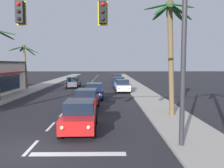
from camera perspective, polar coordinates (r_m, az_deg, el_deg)
ground_plane at (r=11.46m, az=-19.05°, el=-14.51°), size 220.00×220.00×0.00m
sidewalk_right at (r=30.79m, az=7.25°, el=-2.06°), size 3.20×110.00×0.14m
sidewalk_left at (r=32.50m, az=-21.15°, el=-1.99°), size 3.20×110.00×0.14m
lane_markings at (r=31.55m, az=-6.43°, el=-2.01°), size 4.28×89.30×0.01m
traffic_signal_mast at (r=10.42m, az=-0.97°, el=13.04°), size 10.56×0.41×7.48m
sedan_lead_at_stop_bar at (r=13.62m, az=-7.75°, el=-7.46°), size 2.05×4.49×1.68m
sedan_third_in_queue at (r=19.63m, az=-6.10°, el=-3.66°), size 2.03×4.48×1.68m
sedan_fifth_in_queue at (r=25.66m, az=-4.26°, el=-1.65°), size 2.01×4.47×1.68m
sedan_oncoming_far at (r=37.92m, az=-9.26°, el=0.40°), size 2.01×4.47×1.68m
sedan_parked_nearest_kerb at (r=37.75m, az=1.70°, el=0.44°), size 1.95×4.45×1.68m
sedan_parked_mid_kerb at (r=48.16m, az=1.33°, el=1.39°), size 2.01×4.48×1.68m
sedan_parked_far_kerb at (r=31.62m, az=2.49°, el=-0.42°), size 2.04×4.49×1.68m
palm_left_third at (r=37.43m, az=-20.17°, el=6.28°), size 4.49×4.16×6.55m
palm_right_second at (r=17.25m, az=13.76°, el=11.37°), size 3.49×3.63×8.09m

